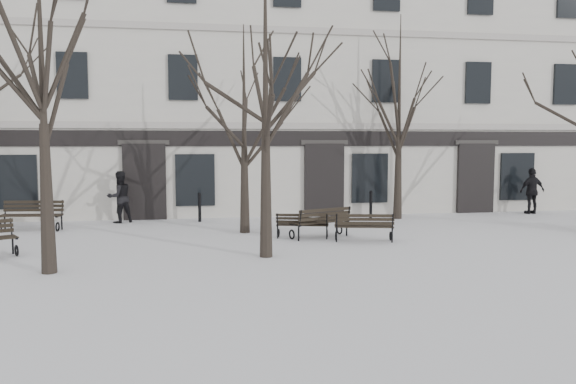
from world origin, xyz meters
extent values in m
plane|color=silver|center=(0.00, 0.00, 0.00)|extent=(100.00, 100.00, 0.00)
cube|color=#B7B2A9|center=(0.00, 13.00, 5.50)|extent=(40.00, 10.00, 11.00)
cube|color=#A59E97|center=(0.00, 7.97, 3.60)|extent=(40.00, 0.12, 0.25)
cube|color=#A59E97|center=(0.00, 7.97, 7.30)|extent=(40.00, 0.12, 0.25)
cube|color=black|center=(0.00, 7.96, 3.10)|extent=(40.00, 0.10, 0.60)
cube|color=black|center=(-8.10, 7.95, 1.50)|extent=(1.50, 0.14, 2.00)
cube|color=black|center=(-3.50, 7.94, 1.45)|extent=(1.60, 0.22, 2.90)
cube|color=#2D2B28|center=(-3.50, 7.90, 2.95)|extent=(1.90, 0.08, 0.18)
cube|color=black|center=(-1.60, 7.95, 1.50)|extent=(1.50, 0.14, 2.00)
cube|color=black|center=(3.50, 7.94, 1.45)|extent=(1.60, 0.22, 2.90)
cube|color=#2D2B28|center=(3.50, 7.90, 2.95)|extent=(1.90, 0.08, 0.18)
cube|color=black|center=(5.40, 7.95, 1.50)|extent=(1.50, 0.14, 2.00)
cube|color=black|center=(10.00, 7.94, 1.45)|extent=(1.60, 0.22, 2.90)
cube|color=#2D2B28|center=(10.00, 7.90, 2.95)|extent=(1.90, 0.08, 0.18)
cube|color=black|center=(11.90, 7.95, 1.50)|extent=(1.50, 0.14, 2.00)
cube|color=black|center=(-6.00, 7.95, 5.40)|extent=(1.10, 0.14, 1.70)
cube|color=black|center=(-2.00, 7.95, 5.40)|extent=(1.10, 0.14, 1.70)
cube|color=black|center=(2.00, 7.95, 5.40)|extent=(1.10, 0.14, 1.70)
cube|color=black|center=(6.00, 7.95, 5.40)|extent=(1.10, 0.14, 1.70)
cube|color=black|center=(10.00, 7.95, 5.40)|extent=(1.10, 0.14, 1.70)
cube|color=black|center=(14.00, 7.95, 5.40)|extent=(1.10, 0.14, 1.70)
cone|color=black|center=(-4.87, -0.76, 1.68)|extent=(0.34, 0.34, 3.36)
cone|color=black|center=(0.20, 0.25, 1.75)|extent=(0.34, 0.34, 3.51)
cone|color=black|center=(-0.01, 4.24, 1.41)|extent=(0.34, 0.34, 2.81)
cone|color=black|center=(6.13, 6.67, 1.63)|extent=(0.34, 0.34, 3.26)
torus|color=black|center=(-6.19, 1.36, 0.15)|extent=(0.20, 0.29, 0.31)
cylinder|color=black|center=(-6.38, 1.69, 0.24)|extent=(0.05, 0.05, 0.48)
cube|color=black|center=(-6.29, 1.53, 0.48)|extent=(0.33, 0.53, 0.05)
cylinder|color=black|center=(-6.42, 1.77, 0.69)|extent=(0.11, 0.15, 0.53)
torus|color=black|center=(2.43, 2.85, 0.12)|extent=(0.11, 0.26, 0.26)
cylinder|color=black|center=(2.35, 2.54, 0.20)|extent=(0.04, 0.04, 0.40)
cube|color=black|center=(2.39, 2.70, 0.40)|extent=(0.17, 0.48, 0.04)
torus|color=black|center=(0.97, 3.24, 0.12)|extent=(0.11, 0.26, 0.26)
cylinder|color=black|center=(0.89, 2.93, 0.20)|extent=(0.04, 0.04, 0.40)
cube|color=black|center=(0.93, 3.08, 0.40)|extent=(0.17, 0.48, 0.04)
cube|color=black|center=(1.71, 3.08, 0.42)|extent=(1.57, 0.48, 0.03)
cube|color=black|center=(1.68, 2.96, 0.42)|extent=(1.57, 0.48, 0.03)
cube|color=black|center=(1.65, 2.84, 0.42)|extent=(1.57, 0.48, 0.03)
cube|color=black|center=(1.62, 2.72, 0.42)|extent=(1.57, 0.48, 0.03)
cube|color=black|center=(1.61, 2.68, 0.53)|extent=(1.55, 0.44, 0.08)
cube|color=black|center=(1.60, 2.66, 0.64)|extent=(1.55, 0.44, 0.08)
cube|color=black|center=(1.60, 2.64, 0.75)|extent=(1.55, 0.44, 0.08)
cylinder|color=black|center=(2.33, 2.47, 0.58)|extent=(0.07, 0.13, 0.44)
cylinder|color=black|center=(0.87, 2.86, 0.58)|extent=(0.07, 0.13, 0.44)
torus|color=black|center=(4.20, 2.03, 0.14)|extent=(0.10, 0.28, 0.28)
cylinder|color=black|center=(4.13, 1.69, 0.22)|extent=(0.05, 0.05, 0.43)
cube|color=black|center=(4.16, 1.86, 0.43)|extent=(0.16, 0.53, 0.05)
torus|color=black|center=(2.59, 2.37, 0.14)|extent=(0.10, 0.28, 0.28)
cylinder|color=black|center=(2.52, 2.03, 0.22)|extent=(0.05, 0.05, 0.43)
cube|color=black|center=(2.56, 2.20, 0.43)|extent=(0.16, 0.53, 0.05)
cube|color=black|center=(3.41, 2.24, 0.45)|extent=(1.72, 0.44, 0.03)
cube|color=black|center=(3.38, 2.11, 0.45)|extent=(1.72, 0.44, 0.03)
cube|color=black|center=(3.35, 1.98, 0.45)|extent=(1.72, 0.44, 0.03)
cube|color=black|center=(3.32, 1.84, 0.45)|extent=(1.72, 0.44, 0.03)
cube|color=black|center=(3.31, 1.81, 0.58)|extent=(1.71, 0.39, 0.09)
cube|color=black|center=(3.31, 1.79, 0.69)|extent=(1.71, 0.39, 0.09)
cube|color=black|center=(3.31, 1.77, 0.81)|extent=(1.71, 0.39, 0.09)
cylinder|color=black|center=(4.11, 1.62, 0.63)|extent=(0.07, 0.14, 0.48)
cylinder|color=black|center=(2.51, 1.96, 0.63)|extent=(0.07, 0.14, 0.48)
cylinder|color=black|center=(-7.96, 6.09, 0.25)|extent=(0.06, 0.06, 0.50)
cube|color=black|center=(-7.98, 5.89, 0.50)|extent=(0.12, 0.61, 0.06)
torus|color=black|center=(-6.13, 5.48, 0.16)|extent=(0.09, 0.33, 0.32)
cylinder|color=black|center=(-6.08, 5.87, 0.25)|extent=(0.06, 0.06, 0.50)
cube|color=black|center=(-6.11, 5.68, 0.50)|extent=(0.12, 0.61, 0.06)
cube|color=black|center=(-7.07, 5.54, 0.52)|extent=(2.00, 0.33, 0.04)
cube|color=black|center=(-7.05, 5.69, 0.52)|extent=(2.00, 0.33, 0.04)
cube|color=black|center=(-7.04, 5.85, 0.52)|extent=(2.00, 0.33, 0.04)
cube|color=black|center=(-7.02, 6.00, 0.52)|extent=(2.00, 0.33, 0.04)
cube|color=black|center=(-7.01, 6.05, 0.67)|extent=(1.99, 0.27, 0.10)
cube|color=black|center=(-7.01, 6.07, 0.80)|extent=(1.99, 0.27, 0.10)
cube|color=black|center=(-7.01, 6.10, 0.93)|extent=(1.99, 0.27, 0.10)
cylinder|color=black|center=(-7.95, 6.18, 0.72)|extent=(0.06, 0.16, 0.55)
cylinder|color=black|center=(-6.07, 5.96, 0.72)|extent=(0.06, 0.16, 0.55)
torus|color=black|center=(2.97, 3.41, 0.15)|extent=(0.17, 0.31, 0.31)
cylinder|color=black|center=(3.12, 3.06, 0.24)|extent=(0.05, 0.05, 0.48)
cube|color=black|center=(3.04, 3.23, 0.48)|extent=(0.27, 0.56, 0.05)
torus|color=black|center=(1.30, 2.72, 0.15)|extent=(0.17, 0.31, 0.31)
cylinder|color=black|center=(1.44, 2.36, 0.24)|extent=(0.05, 0.05, 0.48)
cube|color=black|center=(1.37, 2.54, 0.48)|extent=(0.27, 0.56, 0.05)
cube|color=black|center=(2.12, 3.10, 0.50)|extent=(1.81, 0.82, 0.04)
cube|color=black|center=(2.17, 2.97, 0.50)|extent=(1.81, 0.82, 0.04)
cube|color=black|center=(2.23, 2.83, 0.50)|extent=(1.81, 0.82, 0.04)
cube|color=black|center=(2.29, 2.69, 0.50)|extent=(1.81, 0.82, 0.04)
cube|color=black|center=(2.30, 2.65, 0.64)|extent=(1.78, 0.77, 0.10)
cube|color=black|center=(2.31, 2.63, 0.77)|extent=(1.78, 0.77, 0.10)
cube|color=black|center=(2.32, 2.61, 0.89)|extent=(1.78, 0.77, 0.10)
cylinder|color=black|center=(3.15, 2.98, 0.69)|extent=(0.10, 0.16, 0.53)
cylinder|color=black|center=(1.48, 2.29, 0.69)|extent=(0.10, 0.16, 0.53)
cylinder|color=black|center=(-1.45, 7.00, 0.50)|extent=(0.12, 0.12, 1.00)
sphere|color=black|center=(-1.45, 7.00, 1.02)|extent=(0.14, 0.14, 0.14)
cylinder|color=black|center=(5.15, 6.98, 0.49)|extent=(0.12, 0.12, 0.98)
sphere|color=black|center=(5.15, 6.98, 1.00)|extent=(0.14, 0.14, 0.14)
imported|color=black|center=(-4.35, 7.22, 0.00)|extent=(1.16, 1.10, 1.90)
imported|color=black|center=(12.13, 7.17, 0.00)|extent=(1.15, 0.55, 1.90)
camera|label=1|loc=(-1.55, -13.95, 2.96)|focal=35.00mm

